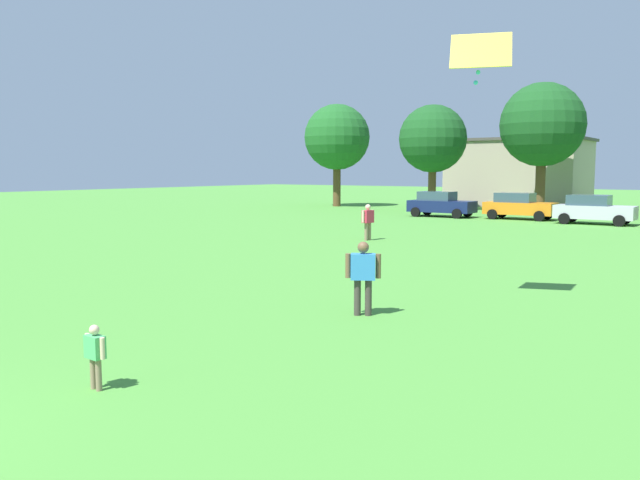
{
  "coord_description": "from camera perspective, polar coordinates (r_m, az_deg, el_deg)",
  "views": [
    {
      "loc": [
        8.84,
        -1.49,
        3.11
      ],
      "look_at": [
        1.5,
        9.21,
        1.71
      ],
      "focal_mm": 36.47,
      "sensor_mm": 36.0,
      "label": 1
    }
  ],
  "objects": [
    {
      "name": "ground_plane",
      "position": [
        32.85,
        18.71,
        0.41
      ],
      "size": [
        160.0,
        160.0,
        0.0
      ],
      "primitive_type": "plane",
      "color": "#4C9338"
    },
    {
      "name": "child_kite_flyer",
      "position": [
        9.84,
        -19.13,
        -9.21
      ],
      "size": [
        0.45,
        0.2,
        0.94
      ],
      "rotation": [
        0.0,
        0.0,
        -0.08
      ],
      "color": "#8C7259",
      "rests_on": "ground"
    },
    {
      "name": "adult_bystander",
      "position": [
        13.9,
        3.8,
        -2.8
      ],
      "size": [
        0.68,
        0.51,
        1.6
      ],
      "rotation": [
        0.0,
        0.0,
        3.66
      ],
      "color": "#3F3833",
      "rests_on": "ground"
    },
    {
      "name": "bystander_near_trees",
      "position": [
        28.82,
        4.22,
        1.85
      ],
      "size": [
        0.38,
        0.75,
        1.6
      ],
      "rotation": [
        0.0,
        0.0,
        1.4
      ],
      "color": "#8C7259",
      "rests_on": "ground"
    },
    {
      "name": "kite",
      "position": [
        15.3,
        13.91,
        15.68
      ],
      "size": [
        1.44,
        1.01,
        1.16
      ],
      "color": "yellow"
    },
    {
      "name": "parked_car_navy_0",
      "position": [
        43.97,
        10.53,
        3.13
      ],
      "size": [
        4.3,
        2.02,
        1.68
      ],
      "color": "#141E4C",
      "rests_on": "ground"
    },
    {
      "name": "parked_car_orange_1",
      "position": [
        42.88,
        17.04,
        2.89
      ],
      "size": [
        4.3,
        2.02,
        1.68
      ],
      "color": "orange",
      "rests_on": "ground"
    },
    {
      "name": "parked_car_silver_2",
      "position": [
        40.5,
        22.86,
        2.49
      ],
      "size": [
        4.3,
        2.02,
        1.68
      ],
      "color": "silver",
      "rests_on": "ground"
    },
    {
      "name": "tree_far_left",
      "position": [
        55.87,
        1.5,
        8.98
      ],
      "size": [
        5.56,
        5.56,
        8.67
      ],
      "color": "brown",
      "rests_on": "ground"
    },
    {
      "name": "tree_left",
      "position": [
        51.15,
        9.87,
        8.72
      ],
      "size": [
        5.2,
        5.2,
        8.1
      ],
      "color": "brown",
      "rests_on": "ground"
    },
    {
      "name": "tree_center",
      "position": [
        49.72,
        18.93,
        9.52
      ],
      "size": [
        5.99,
        5.99,
        9.33
      ],
      "color": "brown",
      "rests_on": "ground"
    },
    {
      "name": "house_left",
      "position": [
        59.31,
        17.06,
        5.7
      ],
      "size": [
        11.27,
        8.09,
        5.78
      ],
      "color": "tan",
      "rests_on": "ground"
    }
  ]
}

